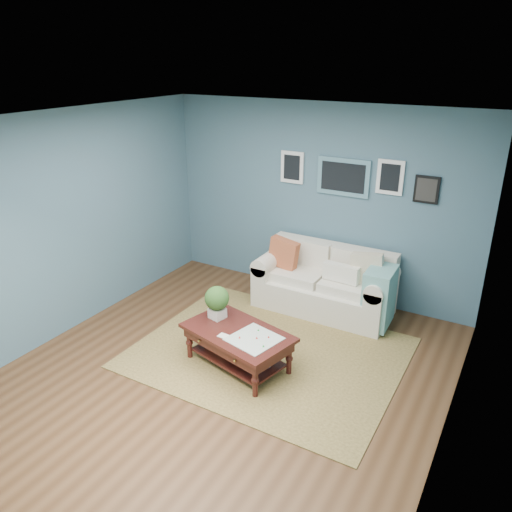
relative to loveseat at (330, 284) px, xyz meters
The scene contains 4 objects.
room_shell 2.23m from the loveseat, 102.10° to the right, with size 5.00×5.02×2.70m.
area_rug 1.42m from the loveseat, 98.94° to the right, with size 2.98×2.39×0.01m, color brown.
loveseat is the anchor object (origin of this frame).
coffee_table 1.78m from the loveseat, 104.70° to the right, with size 1.33×0.96×0.84m.
Camera 1 is at (2.57, -3.74, 3.28)m, focal length 35.00 mm.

